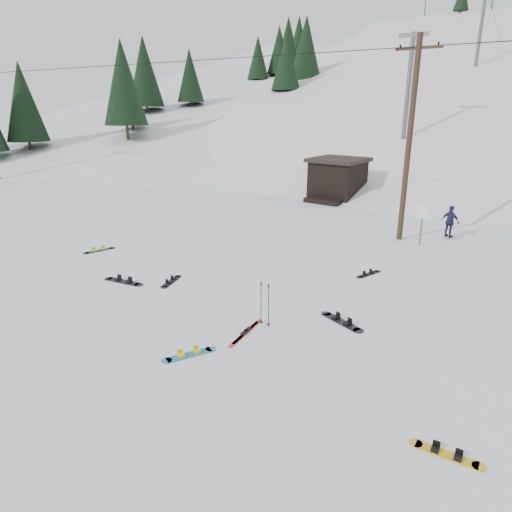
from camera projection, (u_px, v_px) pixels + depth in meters
The scene contains 19 objects.
ground at pixel (140, 341), 12.43m from camera, with size 200.00×200.00×0.00m, color white.
ski_slope at pixel (492, 255), 57.83m from camera, with size 60.00×75.00×45.00m, color silver.
ridge_left at pixel (238, 217), 72.83m from camera, with size 34.00×85.00×38.00m, color white.
treeline_left at pixel (211, 152), 62.15m from camera, with size 20.00×64.00×10.00m, color black, non-canonical shape.
utility_pole at pixel (409, 139), 20.39m from camera, with size 2.00×0.26×9.00m.
trail_sign at pixel (422, 218), 20.52m from camera, with size 0.50×0.09×1.85m.
lift_hut at pixel (337, 179), 30.70m from camera, with size 3.40×4.10×2.75m.
lift_tower_near at pixel (409, 81), 34.92m from camera, with size 2.20×0.36×8.00m.
lift_tower_mid at pixel (482, 22), 47.99m from camera, with size 2.20×0.36×8.00m.
hero_snowboard at pixel (189, 354), 11.74m from camera, with size 0.77×1.36×0.10m.
hero_skis at pixel (246, 332), 12.88m from camera, with size 0.44×1.84×0.10m.
ski_poles at pixel (265, 304), 13.15m from camera, with size 0.36×0.10×1.33m.
board_scatter_a at pixel (123, 281), 16.58m from camera, with size 1.68×0.59×0.12m.
board_scatter_b at pixel (171, 281), 16.59m from camera, with size 0.64×1.31×0.10m.
board_scatter_c at pixel (99, 250), 20.10m from camera, with size 0.55×1.41×0.10m.
board_scatter_d at pixel (342, 321), 13.51m from camera, with size 1.57×0.73×0.11m.
board_scatter_e at pixel (446, 454), 8.40m from camera, with size 1.35×0.35×0.09m.
board_scatter_f at pixel (369, 274), 17.31m from camera, with size 0.52×1.26×0.09m.
skier_navy at pixel (450, 222), 21.93m from camera, with size 0.91×0.38×1.55m, color #1F1C46.
Camera 1 is at (9.20, -6.90, 6.15)m, focal length 32.00 mm.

